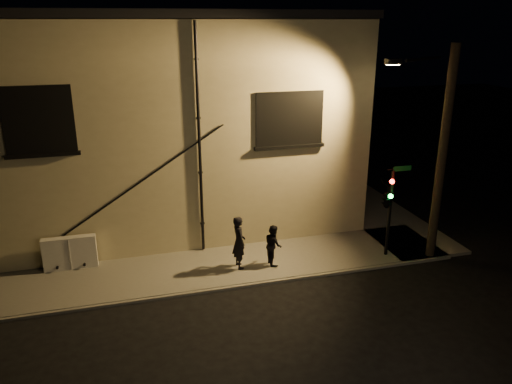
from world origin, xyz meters
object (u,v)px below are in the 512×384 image
object	(u,v)px
utility_cabinet	(70,253)
pedestrian_b	(273,245)
streetlamp_pole	(440,152)
pedestrian_a	(239,242)
traffic_signal	(388,198)

from	to	relation	value
utility_cabinet	pedestrian_b	distance (m)	7.17
utility_cabinet	pedestrian_b	world-z (taller)	pedestrian_b
utility_cabinet	streetlamp_pole	world-z (taller)	streetlamp_pole
pedestrian_b	streetlamp_pole	distance (m)	6.69
pedestrian_a	streetlamp_pole	xyz separation A→B (m)	(7.04, -0.93, 3.00)
utility_cabinet	pedestrian_b	xyz separation A→B (m)	(6.99, -1.58, 0.15)
pedestrian_a	traffic_signal	bearing A→B (deg)	-101.78
pedestrian_a	streetlamp_pole	distance (m)	7.71
pedestrian_a	traffic_signal	xyz separation A→B (m)	(5.34, -0.62, 1.34)
pedestrian_b	streetlamp_pole	bearing A→B (deg)	-98.79
utility_cabinet	pedestrian_a	size ratio (longest dim) A/B	0.94
pedestrian_b	traffic_signal	world-z (taller)	traffic_signal
pedestrian_b	traffic_signal	distance (m)	4.42
utility_cabinet	streetlamp_pole	size ratio (longest dim) A/B	0.23
traffic_signal	pedestrian_a	bearing A→B (deg)	173.43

